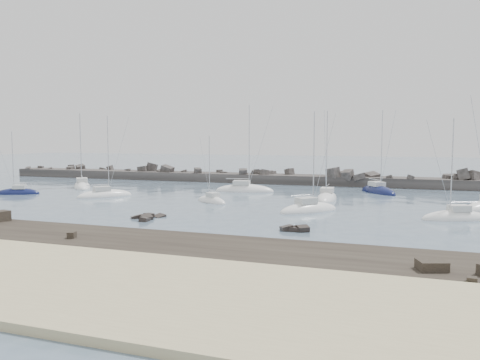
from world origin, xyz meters
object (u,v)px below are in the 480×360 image
object	(u,v)px
sailboat_2	(18,193)
sailboat_6	(327,199)
sailboat_5	(212,201)
sailboat_7	(309,210)
sailboat_9	(455,218)
sailboat_8	(378,192)
sailboat_1	(82,187)
sailboat_3	(105,196)
sailboat_4	(244,191)

from	to	relation	value
sailboat_2	sailboat_6	distance (m)	50.40
sailboat_5	sailboat_7	distance (m)	15.43
sailboat_2	sailboat_5	distance (m)	34.24
sailboat_6	sailboat_9	xyz separation A→B (m)	(16.50, -12.91, 0.00)
sailboat_8	sailboat_2	bearing A→B (deg)	-158.76
sailboat_1	sailboat_7	bearing A→B (deg)	-17.76
sailboat_3	sailboat_4	distance (m)	23.38
sailboat_2	sailboat_6	world-z (taller)	sailboat_6
sailboat_7	sailboat_9	distance (m)	16.83
sailboat_9	sailboat_3	bearing A→B (deg)	174.33
sailboat_4	sailboat_2	bearing A→B (deg)	-154.75
sailboat_8	sailboat_9	size ratio (longest dim) A/B	1.21
sailboat_3	sailboat_8	distance (m)	45.27
sailboat_3	sailboat_9	size ratio (longest dim) A/B	1.11
sailboat_4	sailboat_9	xyz separation A→B (m)	(31.75, -19.22, -0.00)
sailboat_3	sailboat_5	world-z (taller)	sailboat_3
sailboat_5	sailboat_7	xyz separation A→B (m)	(14.90, -4.01, 0.02)
sailboat_1	sailboat_2	size ratio (longest dim) A/B	1.34
sailboat_7	sailboat_9	size ratio (longest dim) A/B	1.10
sailboat_2	sailboat_3	xyz separation A→B (m)	(15.62, 1.90, -0.00)
sailboat_5	sailboat_8	bearing A→B (deg)	42.89
sailboat_3	sailboat_4	size ratio (longest dim) A/B	0.86
sailboat_1	sailboat_4	bearing A→B (deg)	7.65
sailboat_2	sailboat_9	bearing A→B (deg)	-2.69
sailboat_5	sailboat_3	bearing A→B (deg)	178.39
sailboat_4	sailboat_6	bearing A→B (deg)	-22.45
sailboat_2	sailboat_8	bearing A→B (deg)	21.24
sailboat_2	sailboat_5	bearing A→B (deg)	2.31
sailboat_5	sailboat_9	xyz separation A→B (m)	(31.72, -4.47, 0.02)
sailboat_3	sailboat_7	size ratio (longest dim) A/B	1.01
sailboat_2	sailboat_4	distance (m)	37.80
sailboat_5	sailboat_9	size ratio (longest dim) A/B	0.84
sailboat_3	sailboat_2	bearing A→B (deg)	-173.06
sailboat_1	sailboat_8	xyz separation A→B (m)	(52.81, 9.87, -0.00)
sailboat_3	sailboat_8	bearing A→B (deg)	26.16
sailboat_6	sailboat_1	bearing A→B (deg)	177.30
sailboat_5	sailboat_1	bearing A→B (deg)	160.97
sailboat_7	sailboat_1	bearing A→B (deg)	162.24
sailboat_9	sailboat_6	bearing A→B (deg)	141.94
sailboat_7	sailboat_9	bearing A→B (deg)	-1.57
sailboat_1	sailboat_7	world-z (taller)	sailboat_1
sailboat_6	sailboat_8	xyz separation A→B (m)	(6.82, 12.04, 0.00)
sailboat_9	sailboat_4	bearing A→B (deg)	148.81
sailboat_8	sailboat_6	bearing A→B (deg)	-119.53
sailboat_7	sailboat_6	bearing A→B (deg)	88.50
sailboat_3	sailboat_5	bearing A→B (deg)	-1.61
sailboat_1	sailboat_6	world-z (taller)	sailboat_1
sailboat_2	sailboat_8	size ratio (longest dim) A/B	0.75
sailboat_9	sailboat_5	bearing A→B (deg)	171.97
sailboat_4	sailboat_9	size ratio (longest dim) A/B	1.29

